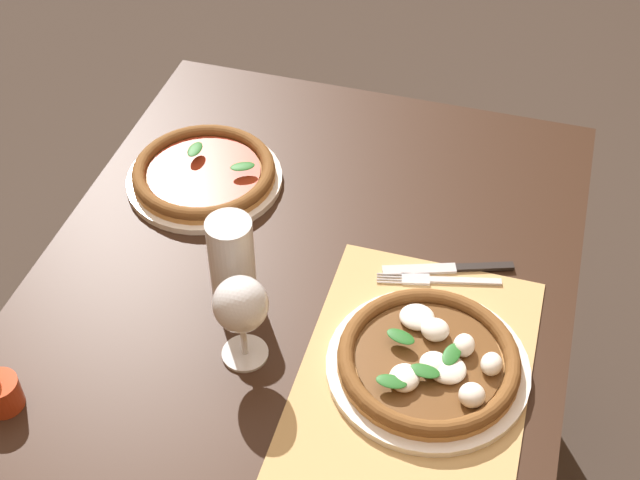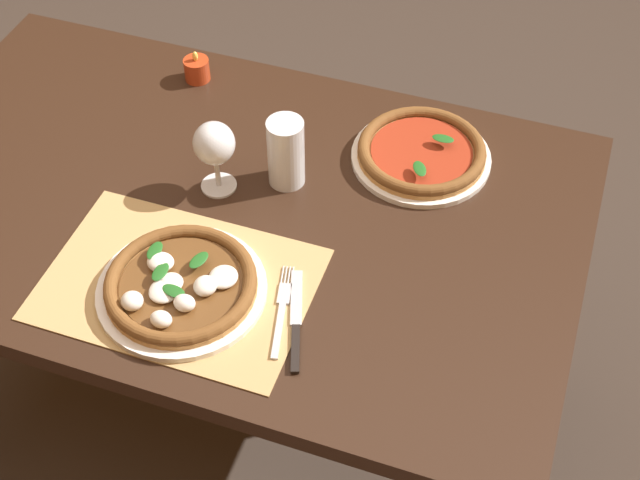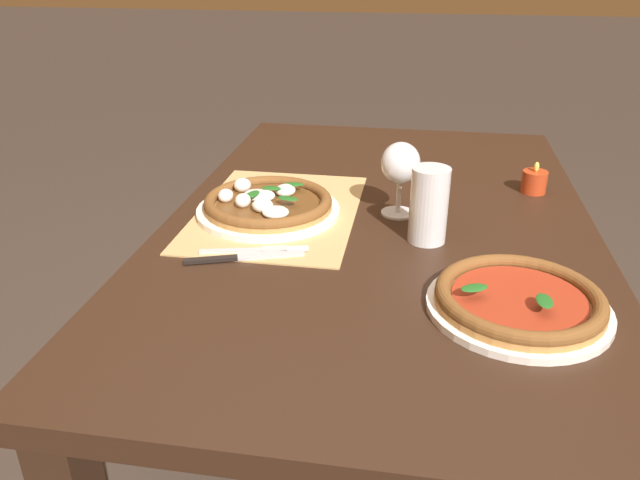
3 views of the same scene
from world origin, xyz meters
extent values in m
plane|color=#382D26|center=(0.00, 0.00, 0.00)|extent=(24.00, 24.00, 0.00)
cube|color=black|center=(0.00, 0.00, 0.72)|extent=(1.38, 0.86, 0.04)
cube|color=black|center=(-0.63, 0.37, 0.35)|extent=(0.07, 0.07, 0.70)
cube|color=black|center=(0.63, 0.37, 0.35)|extent=(0.07, 0.07, 0.70)
cube|color=tan|center=(0.01, -0.22, 0.74)|extent=(0.47, 0.33, 0.00)
cylinder|color=silver|center=(0.02, -0.23, 0.75)|extent=(0.30, 0.30, 0.01)
cylinder|color=#B77F42|center=(0.02, -0.23, 0.76)|extent=(0.27, 0.27, 0.01)
torus|color=brown|center=(0.02, -0.23, 0.77)|extent=(0.27, 0.27, 0.02)
cylinder|color=brown|center=(0.02, -0.23, 0.77)|extent=(0.21, 0.21, 0.00)
ellipsoid|color=white|center=(0.01, -0.24, 0.78)|extent=(0.04, 0.04, 0.02)
ellipsoid|color=white|center=(0.05, -0.28, 0.78)|extent=(0.04, 0.03, 0.03)
ellipsoid|color=white|center=(-0.03, -0.30, 0.78)|extent=(0.04, 0.04, 0.03)
ellipsoid|color=white|center=(0.03, -0.32, 0.78)|extent=(0.04, 0.03, 0.03)
ellipsoid|color=white|center=(0.07, -0.23, 0.78)|extent=(0.04, 0.04, 0.03)
ellipsoid|color=white|center=(-0.03, -0.21, 0.78)|extent=(0.05, 0.04, 0.02)
ellipsoid|color=white|center=(0.09, -0.20, 0.78)|extent=(0.05, 0.05, 0.02)
ellipsoid|color=white|center=(0.01, -0.26, 0.78)|extent=(0.05, 0.06, 0.02)
ellipsoid|color=#1E5B1E|center=(0.04, -0.19, 0.79)|extent=(0.03, 0.05, 0.00)
ellipsoid|color=#1E5B1E|center=(0.03, -0.26, 0.79)|extent=(0.05, 0.03, 0.00)
ellipsoid|color=#1E5B1E|center=(-0.04, -0.19, 0.79)|extent=(0.03, 0.04, 0.00)
ellipsoid|color=#1E5B1E|center=(-0.01, -0.23, 0.79)|extent=(0.03, 0.04, 0.00)
cylinder|color=silver|center=(0.33, 0.24, 0.75)|extent=(0.28, 0.28, 0.01)
cylinder|color=#B77F42|center=(0.33, 0.24, 0.76)|extent=(0.26, 0.26, 0.01)
torus|color=brown|center=(0.33, 0.24, 0.77)|extent=(0.26, 0.26, 0.02)
cylinder|color=maroon|center=(0.33, 0.24, 0.76)|extent=(0.20, 0.20, 0.00)
ellipsoid|color=#1E5B1E|center=(0.34, 0.17, 0.78)|extent=(0.04, 0.05, 0.00)
ellipsoid|color=#1E5B1E|center=(0.37, 0.27, 0.78)|extent=(0.04, 0.02, 0.00)
cylinder|color=silver|center=(-0.02, 0.04, 0.74)|extent=(0.07, 0.07, 0.00)
cylinder|color=silver|center=(-0.02, 0.04, 0.78)|extent=(0.01, 0.01, 0.06)
ellipsoid|color=silver|center=(-0.02, 0.04, 0.85)|extent=(0.08, 0.08, 0.08)
ellipsoid|color=#C17019|center=(-0.02, 0.04, 0.84)|extent=(0.07, 0.07, 0.05)
cylinder|color=silver|center=(0.10, 0.10, 0.81)|extent=(0.07, 0.07, 0.15)
cylinder|color=black|center=(0.10, 0.10, 0.80)|extent=(0.07, 0.07, 0.12)
cylinder|color=silver|center=(0.10, 0.10, 0.86)|extent=(0.07, 0.07, 0.02)
cube|color=#B7B7BC|center=(0.21, -0.26, 0.75)|extent=(0.04, 0.11, 0.00)
cube|color=#B7B7BC|center=(0.20, -0.18, 0.75)|extent=(0.03, 0.05, 0.00)
cylinder|color=#B7B7BC|center=(0.19, -0.13, 0.75)|extent=(0.01, 0.04, 0.00)
cylinder|color=#B7B7BC|center=(0.19, -0.14, 0.75)|extent=(0.01, 0.04, 0.00)
cylinder|color=#B7B7BC|center=(0.18, -0.14, 0.75)|extent=(0.01, 0.04, 0.00)
cylinder|color=#B7B7BC|center=(0.18, -0.14, 0.75)|extent=(0.01, 0.04, 0.00)
cube|color=black|center=(0.25, -0.28, 0.75)|extent=(0.04, 0.09, 0.01)
cube|color=#B7B7BC|center=(0.22, -0.18, 0.75)|extent=(0.06, 0.12, 0.00)
cylinder|color=#B23819|center=(-0.20, 0.33, 0.77)|extent=(0.06, 0.06, 0.05)
cylinder|color=silver|center=(-0.20, 0.33, 0.76)|extent=(0.04, 0.04, 0.03)
ellipsoid|color=#F9C64C|center=(-0.20, 0.33, 0.80)|extent=(0.01, 0.01, 0.02)
camera|label=1|loc=(-0.79, -0.30, 1.79)|focal=50.00mm
camera|label=2|loc=(0.57, -1.07, 1.96)|focal=50.00mm
camera|label=3|loc=(1.19, 0.07, 1.25)|focal=35.00mm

